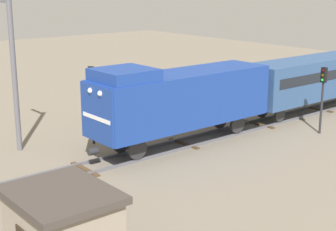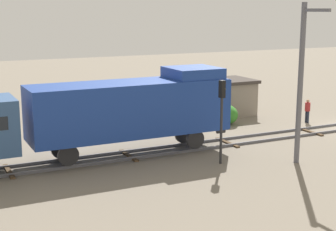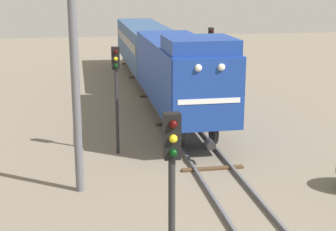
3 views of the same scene
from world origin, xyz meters
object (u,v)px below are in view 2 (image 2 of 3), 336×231
at_px(worker_near_track, 307,109).
at_px(catenary_mast, 301,80).
at_px(relay_hut, 232,96).
at_px(locomotive, 134,107).
at_px(traffic_signal_mid, 222,107).

height_order(worker_near_track, catenary_mast, catenary_mast).
relative_size(catenary_mast, relay_hut, 2.39).
distance_m(worker_near_track, catenary_mast, 10.88).
xyz_separation_m(worker_near_track, catenary_mast, (-7.46, 7.14, 3.43)).
distance_m(locomotive, traffic_signal_mid, 4.90).
bearing_deg(locomotive, worker_near_track, -80.53).
height_order(traffic_signal_mid, relay_hut, traffic_signal_mid).
xyz_separation_m(worker_near_track, relay_hut, (5.10, 3.10, 0.40)).
height_order(locomotive, catenary_mast, catenary_mast).
bearing_deg(catenary_mast, worker_near_track, -43.75).
xyz_separation_m(locomotive, traffic_signal_mid, (-3.40, -3.52, 0.30)).
height_order(worker_near_track, relay_hut, relay_hut).
distance_m(worker_near_track, relay_hut, 5.98).
height_order(catenary_mast, relay_hut, catenary_mast).
bearing_deg(traffic_signal_mid, locomotive, 46.01).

